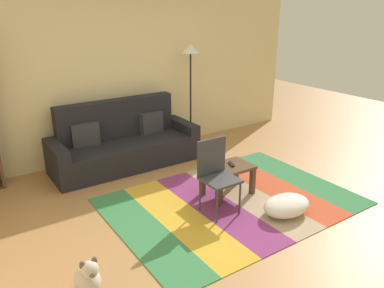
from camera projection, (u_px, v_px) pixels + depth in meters
ground_plane at (219, 213)px, 4.62m from camera, size 14.00×14.00×0.00m
back_wall at (125, 72)px, 6.14m from camera, size 6.80×0.10×2.70m
rug at (231, 201)px, 4.87m from camera, size 3.03×2.16×0.01m
couch at (124, 144)px, 5.91m from camera, size 2.26×0.80×1.00m
coffee_table at (228, 173)px, 4.95m from camera, size 0.65×0.42×0.40m
pouf at (287, 205)px, 4.54m from camera, size 0.63×0.43×0.22m
dog at (88, 278)px, 3.27m from camera, size 0.22×0.35×0.40m
standing_lamp at (191, 62)px, 6.33m from camera, size 0.32×0.32×1.77m
tv_remote at (231, 164)px, 4.96m from camera, size 0.10×0.16×0.02m
folding_chair at (216, 170)px, 4.50m from camera, size 0.40×0.40×0.90m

